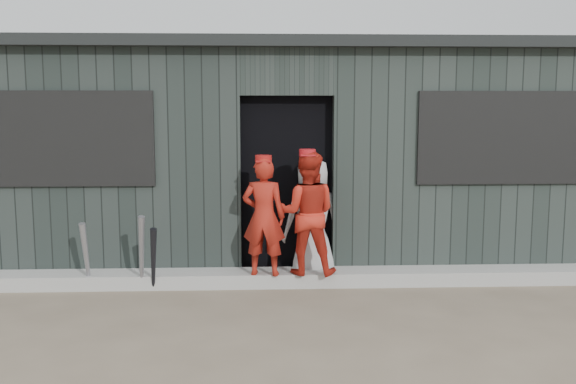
{
  "coord_description": "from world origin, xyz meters",
  "views": [
    {
      "loc": [
        -0.29,
        -4.82,
        1.9
      ],
      "look_at": [
        0.0,
        1.8,
        1.0
      ],
      "focal_mm": 40.0,
      "sensor_mm": 36.0,
      "label": 1
    }
  ],
  "objects_px": {
    "dugout": "(282,153)",
    "bat_left": "(86,257)",
    "player_grey_back": "(313,219)",
    "bat_right": "(153,260)",
    "player_red_left": "(264,217)",
    "player_red_right": "(307,213)",
    "bat_mid": "(142,254)"
  },
  "relations": [
    {
      "from": "dugout",
      "to": "bat_left",
      "type": "bearing_deg",
      "value": -138.09
    },
    {
      "from": "player_grey_back",
      "to": "bat_right",
      "type": "bearing_deg",
      "value": -0.68
    },
    {
      "from": "bat_right",
      "to": "dugout",
      "type": "bearing_deg",
      "value": 54.64
    },
    {
      "from": "dugout",
      "to": "player_grey_back",
      "type": "bearing_deg",
      "value": -79.17
    },
    {
      "from": "player_grey_back",
      "to": "dugout",
      "type": "xyz_separation_m",
      "value": [
        -0.28,
        1.46,
        0.62
      ]
    },
    {
      "from": "player_grey_back",
      "to": "dugout",
      "type": "distance_m",
      "value": 1.61
    },
    {
      "from": "player_red_left",
      "to": "player_red_right",
      "type": "xyz_separation_m",
      "value": [
        0.45,
        0.03,
        0.03
      ]
    },
    {
      "from": "bat_mid",
      "to": "dugout",
      "type": "distance_m",
      "value": 2.59
    },
    {
      "from": "bat_left",
      "to": "dugout",
      "type": "relative_size",
      "value": 0.09
    },
    {
      "from": "player_grey_back",
      "to": "player_red_left",
      "type": "bearing_deg",
      "value": 17.5
    },
    {
      "from": "bat_left",
      "to": "player_grey_back",
      "type": "relative_size",
      "value": 0.56
    },
    {
      "from": "bat_mid",
      "to": "bat_right",
      "type": "relative_size",
      "value": 1.19
    },
    {
      "from": "bat_right",
      "to": "player_red_right",
      "type": "distance_m",
      "value": 1.64
    },
    {
      "from": "player_red_left",
      "to": "player_red_right",
      "type": "height_order",
      "value": "player_red_right"
    },
    {
      "from": "player_red_left",
      "to": "player_red_right",
      "type": "bearing_deg",
      "value": -166.78
    },
    {
      "from": "player_red_left",
      "to": "player_grey_back",
      "type": "bearing_deg",
      "value": -136.25
    },
    {
      "from": "bat_mid",
      "to": "player_grey_back",
      "type": "bearing_deg",
      "value": 14.81
    },
    {
      "from": "bat_left",
      "to": "bat_mid",
      "type": "height_order",
      "value": "bat_mid"
    },
    {
      "from": "bat_right",
      "to": "player_red_left",
      "type": "relative_size",
      "value": 0.58
    },
    {
      "from": "bat_mid",
      "to": "player_red_left",
      "type": "relative_size",
      "value": 0.69
    },
    {
      "from": "bat_right",
      "to": "dugout",
      "type": "height_order",
      "value": "dugout"
    },
    {
      "from": "dugout",
      "to": "bat_mid",
      "type": "bearing_deg",
      "value": -127.79
    },
    {
      "from": "player_red_right",
      "to": "dugout",
      "type": "distance_m",
      "value": 1.87
    },
    {
      "from": "dugout",
      "to": "player_red_right",
      "type": "bearing_deg",
      "value": -83.8
    },
    {
      "from": "bat_right",
      "to": "dugout",
      "type": "relative_size",
      "value": 0.08
    },
    {
      "from": "bat_left",
      "to": "player_red_right",
      "type": "xyz_separation_m",
      "value": [
        2.26,
        0.06,
        0.42
      ]
    },
    {
      "from": "bat_left",
      "to": "player_red_left",
      "type": "distance_m",
      "value": 1.85
    },
    {
      "from": "bat_left",
      "to": "player_red_right",
      "type": "distance_m",
      "value": 2.3
    },
    {
      "from": "player_red_right",
      "to": "dugout",
      "type": "relative_size",
      "value": 0.15
    },
    {
      "from": "bat_right",
      "to": "player_red_right",
      "type": "bearing_deg",
      "value": 5.24
    },
    {
      "from": "player_red_right",
      "to": "dugout",
      "type": "height_order",
      "value": "dugout"
    },
    {
      "from": "bat_mid",
      "to": "dugout",
      "type": "xyz_separation_m",
      "value": [
        1.49,
        1.93,
        0.88
      ]
    }
  ]
}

